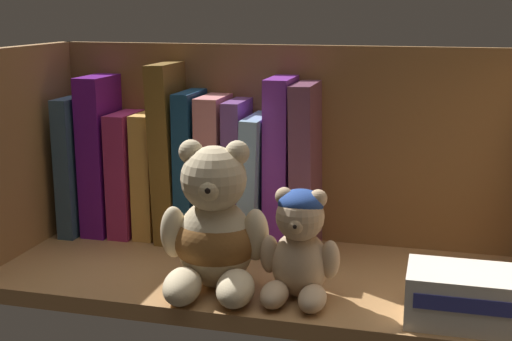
{
  "coord_description": "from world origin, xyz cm",
  "views": [
    {
      "loc": [
        20.69,
        -79.66,
        34.3
      ],
      "look_at": [
        -0.43,
        0.0,
        14.85
      ],
      "focal_mm": 49.12,
      "sensor_mm": 36.0,
      "label": 1
    }
  ],
  "objects_px": {
    "book_0": "(84,162)",
    "book_7": "(240,171)",
    "book_6": "(217,168)",
    "book_1": "(106,153)",
    "teddy_bear_smaller": "(299,247)",
    "book_8": "(260,179)",
    "book_2": "(131,172)",
    "book_9": "(283,162)",
    "book_5": "(195,165)",
    "book_10": "(309,166)",
    "small_product_box": "(462,296)",
    "book_3": "(153,173)",
    "book_4": "(174,151)",
    "teddy_bear_larger": "(214,232)"
  },
  "relations": [
    {
      "from": "book_2",
      "to": "book_5",
      "type": "distance_m",
      "value": 0.1
    },
    {
      "from": "book_2",
      "to": "book_0",
      "type": "bearing_deg",
      "value": 180.0
    },
    {
      "from": "book_6",
      "to": "book_8",
      "type": "xyz_separation_m",
      "value": [
        0.06,
        0.0,
        -0.01
      ]
    },
    {
      "from": "book_0",
      "to": "book_10",
      "type": "relative_size",
      "value": 0.88
    },
    {
      "from": "book_10",
      "to": "book_9",
      "type": "bearing_deg",
      "value": 180.0
    },
    {
      "from": "book_6",
      "to": "teddy_bear_smaller",
      "type": "relative_size",
      "value": 1.62
    },
    {
      "from": "book_1",
      "to": "small_product_box",
      "type": "relative_size",
      "value": 2.0
    },
    {
      "from": "book_3",
      "to": "book_8",
      "type": "bearing_deg",
      "value": 0.0
    },
    {
      "from": "book_8",
      "to": "book_10",
      "type": "xyz_separation_m",
      "value": [
        0.07,
        0.0,
        0.02
      ]
    },
    {
      "from": "book_4",
      "to": "teddy_bear_smaller",
      "type": "height_order",
      "value": "book_4"
    },
    {
      "from": "book_8",
      "to": "book_0",
      "type": "bearing_deg",
      "value": 180.0
    },
    {
      "from": "book_6",
      "to": "teddy_bear_larger",
      "type": "height_order",
      "value": "book_6"
    },
    {
      "from": "book_7",
      "to": "book_0",
      "type": "bearing_deg",
      "value": 180.0
    },
    {
      "from": "book_5",
      "to": "book_6",
      "type": "bearing_deg",
      "value": 0.0
    },
    {
      "from": "small_product_box",
      "to": "book_1",
      "type": "bearing_deg",
      "value": 158.73
    },
    {
      "from": "book_0",
      "to": "teddy_bear_larger",
      "type": "relative_size",
      "value": 1.13
    },
    {
      "from": "book_2",
      "to": "book_9",
      "type": "xyz_separation_m",
      "value": [
        0.23,
        0.0,
        0.03
      ]
    },
    {
      "from": "book_4",
      "to": "book_8",
      "type": "xyz_separation_m",
      "value": [
        0.13,
        0.0,
        -0.03
      ]
    },
    {
      "from": "book_1",
      "to": "book_7",
      "type": "bearing_deg",
      "value": 0.0
    },
    {
      "from": "book_3",
      "to": "book_7",
      "type": "height_order",
      "value": "book_7"
    },
    {
      "from": "book_3",
      "to": "book_10",
      "type": "relative_size",
      "value": 0.79
    },
    {
      "from": "book_3",
      "to": "book_2",
      "type": "bearing_deg",
      "value": 180.0
    },
    {
      "from": "book_1",
      "to": "book_0",
      "type": "bearing_deg",
      "value": 180.0
    },
    {
      "from": "book_0",
      "to": "book_7",
      "type": "distance_m",
      "value": 0.24
    },
    {
      "from": "book_6",
      "to": "book_8",
      "type": "height_order",
      "value": "book_6"
    },
    {
      "from": "book_5",
      "to": "book_6",
      "type": "distance_m",
      "value": 0.03
    },
    {
      "from": "book_5",
      "to": "book_9",
      "type": "height_order",
      "value": "book_9"
    },
    {
      "from": "book_2",
      "to": "book_5",
      "type": "xyz_separation_m",
      "value": [
        0.1,
        0.0,
        0.02
      ]
    },
    {
      "from": "book_1",
      "to": "book_6",
      "type": "relative_size",
      "value": 1.11
    },
    {
      "from": "book_9",
      "to": "teddy_bear_smaller",
      "type": "distance_m",
      "value": 0.2
    },
    {
      "from": "teddy_bear_larger",
      "to": "teddy_bear_smaller",
      "type": "relative_size",
      "value": 1.39
    },
    {
      "from": "small_product_box",
      "to": "book_7",
      "type": "bearing_deg",
      "value": 146.71
    },
    {
      "from": "book_3",
      "to": "book_9",
      "type": "bearing_deg",
      "value": 0.0
    },
    {
      "from": "book_10",
      "to": "book_3",
      "type": "bearing_deg",
      "value": -180.0
    },
    {
      "from": "book_1",
      "to": "book_10",
      "type": "distance_m",
      "value": 0.3
    },
    {
      "from": "teddy_bear_smaller",
      "to": "book_8",
      "type": "bearing_deg",
      "value": 117.22
    },
    {
      "from": "book_0",
      "to": "book_4",
      "type": "xyz_separation_m",
      "value": [
        0.14,
        -0.0,
        0.02
      ]
    },
    {
      "from": "book_2",
      "to": "book_9",
      "type": "relative_size",
      "value": 0.76
    },
    {
      "from": "book_8",
      "to": "book_9",
      "type": "distance_m",
      "value": 0.04
    },
    {
      "from": "teddy_bear_smaller",
      "to": "teddy_bear_larger",
      "type": "bearing_deg",
      "value": 178.77
    },
    {
      "from": "book_1",
      "to": "book_5",
      "type": "distance_m",
      "value": 0.14
    },
    {
      "from": "book_8",
      "to": "book_5",
      "type": "bearing_deg",
      "value": 180.0
    },
    {
      "from": "book_4",
      "to": "small_product_box",
      "type": "distance_m",
      "value": 0.45
    },
    {
      "from": "book_6",
      "to": "book_0",
      "type": "bearing_deg",
      "value": 180.0
    },
    {
      "from": "book_2",
      "to": "book_3",
      "type": "xyz_separation_m",
      "value": [
        0.03,
        0.0,
        0.0
      ]
    },
    {
      "from": "book_10",
      "to": "book_4",
      "type": "bearing_deg",
      "value": -180.0
    },
    {
      "from": "book_8",
      "to": "small_product_box",
      "type": "distance_m",
      "value": 0.34
    },
    {
      "from": "book_9",
      "to": "book_5",
      "type": "bearing_deg",
      "value": -180.0
    },
    {
      "from": "book_6",
      "to": "book_9",
      "type": "height_order",
      "value": "book_9"
    },
    {
      "from": "book_8",
      "to": "teddy_bear_larger",
      "type": "bearing_deg",
      "value": -93.03
    }
  ]
}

